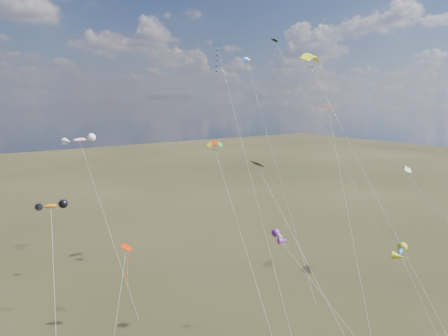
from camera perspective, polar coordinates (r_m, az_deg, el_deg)
diamond_black_high at (r=63.83m, az=8.34°, el=13.30°), size 13.05×17.43×35.61m
diamond_navy_tall at (r=55.85m, az=-0.22°, el=12.64°), size 5.33×22.41×34.18m
diamond_black_mid at (r=34.60m, az=9.29°, el=-8.25°), size 4.82×13.35×21.27m
diamond_red_low at (r=39.91m, az=-13.81°, el=-14.17°), size 6.14×7.32×13.09m
diamond_orange_center at (r=41.42m, az=16.48°, el=-1.76°), size 9.46×16.10×26.03m
parafoil_yellow at (r=38.37m, az=12.51°, el=15.14°), size 7.45×27.37×31.12m
parafoil_blue_white at (r=65.64m, az=3.44°, el=15.12°), size 4.41×19.88×33.43m
parafoil_striped at (r=66.30m, az=24.73°, el=0.08°), size 8.63×14.02×17.06m
parafoil_tricolor at (r=44.36m, az=-1.21°, el=3.30°), size 1.98×14.32×22.25m
novelty_orange_black at (r=38.80m, az=-23.48°, el=-5.18°), size 3.93×11.14×17.71m
novelty_white_purple at (r=38.93m, az=8.01°, el=-9.77°), size 6.52×12.07×14.11m
novelty_redwhite_stripe at (r=56.37m, az=-19.90°, el=3.77°), size 4.64×13.31×21.89m
novelty_blue_yellow at (r=37.48m, az=23.96°, el=-10.97°), size 4.74×12.72×14.40m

